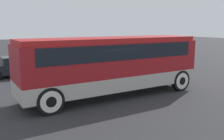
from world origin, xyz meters
TOP-DOWN VIEW (x-y plane):
  - ground_plane at (0.00, 0.00)m, footprint 120.00×120.00m
  - tour_bus at (0.10, -0.00)m, footprint 9.34×2.52m
  - parked_car_near at (-2.81, 7.81)m, footprint 4.59×1.82m
  - parked_car_mid at (4.99, 6.85)m, footprint 4.18×1.86m

SIDE VIEW (x-z plane):
  - ground_plane at x=0.00m, z-range 0.00..0.00m
  - parked_car_mid at x=4.99m, z-range 0.00..1.38m
  - parked_car_near at x=-2.81m, z-range 0.00..1.42m
  - tour_bus at x=0.10m, z-range 0.31..3.29m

